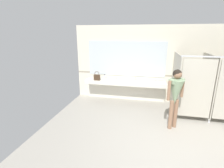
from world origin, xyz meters
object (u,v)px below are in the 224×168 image
object	(u,v)px
person_standing	(176,92)
paper_cup	(140,81)
handbag	(97,77)
soap_dispenser	(105,77)

from	to	relation	value
person_standing	paper_cup	bearing A→B (deg)	122.92
handbag	soap_dispenser	distance (m)	0.38
person_standing	soap_dispenser	distance (m)	3.14
handbag	soap_dispenser	size ratio (longest dim) A/B	1.93
person_standing	handbag	size ratio (longest dim) A/B	4.79
person_standing	soap_dispenser	world-z (taller)	person_standing
soap_dispenser	paper_cup	size ratio (longest dim) A/B	1.89
person_standing	paper_cup	xyz separation A→B (m)	(-1.05, 1.63, -0.21)
person_standing	soap_dispenser	bearing A→B (deg)	142.42
paper_cup	handbag	bearing A→B (deg)	-179.85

